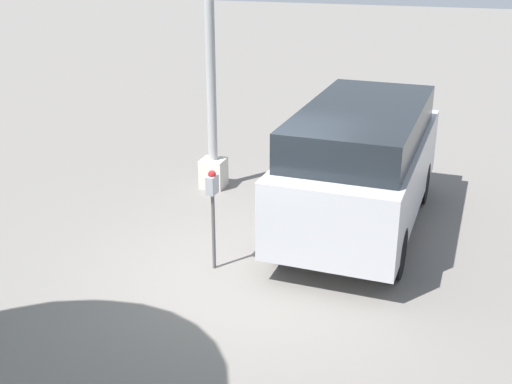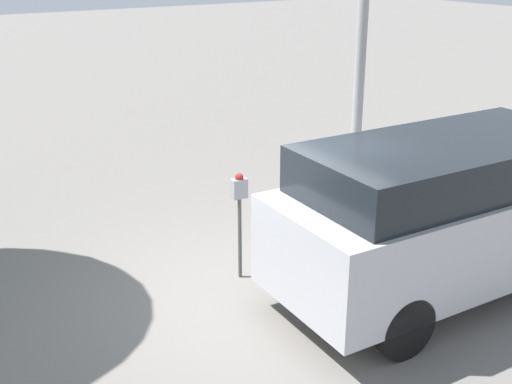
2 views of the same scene
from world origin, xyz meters
The scene contains 4 objects.
ground_plane centered at (0.00, 0.00, 0.00)m, with size 80.00×80.00×0.00m, color slate.
parking_meter_near centered at (0.09, 0.42, 1.09)m, with size 0.21×0.13×1.48m.
lamp_post centered at (3.10, 1.62, 2.43)m, with size 0.44×0.44×6.73m.
parked_van centered at (2.09, -1.30, 1.12)m, with size 4.74×2.04×2.05m.
Camera 1 is at (-7.48, -2.67, 4.40)m, focal length 45.00 mm.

